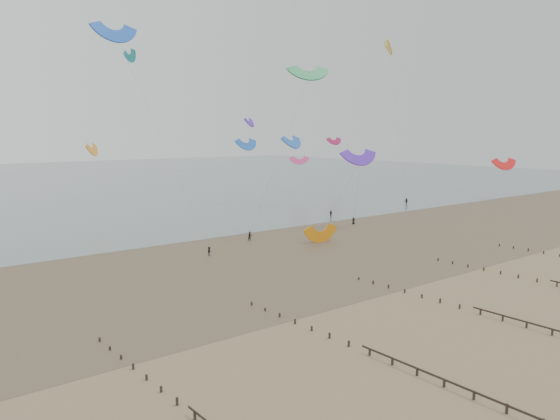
# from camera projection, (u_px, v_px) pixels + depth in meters

# --- Properties ---
(ground) EXTENTS (500.00, 500.00, 0.00)m
(ground) POSITION_uv_depth(u_px,v_px,m) (411.00, 307.00, 62.96)
(ground) COLOR brown
(ground) RESTS_ON ground
(sea_and_shore) EXTENTS (500.00, 665.00, 0.03)m
(sea_and_shore) POSITION_uv_depth(u_px,v_px,m) (221.00, 259.00, 87.15)
(sea_and_shore) COLOR #475654
(sea_and_shore) RESTS_ON ground
(kitesurfers) EXTENTS (147.71, 21.93, 1.79)m
(kitesurfers) POSITION_uv_depth(u_px,v_px,m) (302.00, 222.00, 117.82)
(kitesurfers) COLOR black
(kitesurfers) RESTS_ON ground
(grounded_kite) EXTENTS (6.68, 5.40, 3.48)m
(grounded_kite) POSITION_uv_depth(u_px,v_px,m) (321.00, 242.00, 100.59)
(grounded_kite) COLOR orange
(grounded_kite) RESTS_ON ground
(kites_airborne) EXTENTS (240.86, 105.61, 41.54)m
(kites_airborne) POSITION_uv_depth(u_px,v_px,m) (69.00, 127.00, 121.27)
(kites_airborne) COLOR #0C8C8E
(kites_airborne) RESTS_ON ground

